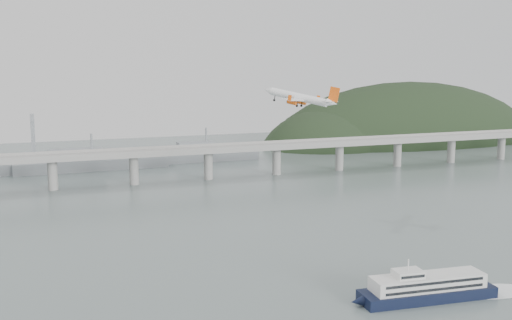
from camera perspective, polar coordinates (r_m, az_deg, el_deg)
name	(u,v)px	position (r m, az deg, el deg)	size (l,w,h in m)	color
ground	(310,282)	(219.48, 5.16, -11.48)	(900.00, 900.00, 0.00)	slate
bridge	(177,155)	(399.32, -7.50, 0.46)	(800.00, 22.00, 23.90)	gray
headland	(419,158)	(645.66, 15.23, 0.18)	(365.00, 155.00, 156.00)	black
ferry	(427,288)	(210.12, 16.01, -11.62)	(76.47, 18.12, 14.42)	black
airliner	(301,98)	(292.62, 4.27, 5.93)	(31.25, 33.16, 10.53)	white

